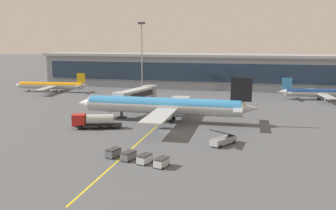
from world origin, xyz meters
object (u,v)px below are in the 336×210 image
object	(u,v)px
baggage_cart_1	(129,156)
baggage_cart_2	(145,159)
fuel_tanker	(94,121)
main_airliner	(164,106)
baggage_cart_0	(113,153)
commuter_jet_far	(324,93)
belt_loader	(223,140)
commuter_jet_near	(51,85)
baggage_cart_3	(162,162)

from	to	relation	value
baggage_cart_1	baggage_cart_2	world-z (taller)	same
fuel_tanker	baggage_cart_2	size ratio (longest dim) A/B	3.71
main_airliner	baggage_cart_0	size ratio (longest dim) A/B	15.00
main_airliner	commuter_jet_far	bearing A→B (deg)	45.83
commuter_jet_far	belt_loader	bearing A→B (deg)	-113.97
belt_loader	baggage_cart_1	size ratio (longest dim) A/B	2.21
belt_loader	commuter_jet_near	distance (m)	89.05
baggage_cart_3	belt_loader	bearing A→B (deg)	60.81
baggage_cart_2	fuel_tanker	bearing A→B (deg)	132.74
fuel_tanker	main_airliner	bearing A→B (deg)	37.82
baggage_cart_0	commuter_jet_far	bearing A→B (deg)	58.54
fuel_tanker	baggage_cart_3	size ratio (longest dim) A/B	3.71
fuel_tanker	baggage_cart_0	world-z (taller)	fuel_tanker
belt_loader	baggage_cart_2	xyz separation A→B (m)	(-11.21, -13.66, -0.21)
baggage_cart_0	main_airliner	bearing A→B (deg)	86.91
fuel_tanker	commuter_jet_far	bearing A→B (deg)	44.08
baggage_cart_2	baggage_cart_3	distance (m)	3.20
commuter_jet_far	baggage_cart_2	bearing A→B (deg)	-117.20
commuter_jet_near	baggage_cart_0	bearing A→B (deg)	-51.83
main_airliner	baggage_cart_0	distance (m)	28.51
baggage_cart_3	baggage_cart_0	bearing A→B (deg)	163.58
baggage_cart_0	commuter_jet_far	size ratio (longest dim) A/B	0.10
baggage_cart_1	baggage_cart_3	xyz separation A→B (m)	(6.14, -1.81, 0.00)
fuel_tanker	baggage_cart_1	size ratio (longest dim) A/B	3.71
main_airliner	commuter_jet_near	world-z (taller)	main_airliner
main_airliner	belt_loader	size ratio (longest dim) A/B	6.79
fuel_tanker	belt_loader	xyz separation A→B (m)	(29.33, -5.96, -0.76)
baggage_cart_0	baggage_cart_3	bearing A→B (deg)	-16.42
fuel_tanker	baggage_cart_2	bearing A→B (deg)	-47.26
fuel_tanker	belt_loader	world-z (taller)	belt_loader
belt_loader	baggage_cart_3	distance (m)	16.68
belt_loader	baggage_cart_0	size ratio (longest dim) A/B	2.21
fuel_tanker	commuter_jet_near	size ratio (longest dim) A/B	0.38
baggage_cart_1	baggage_cart_2	size ratio (longest dim) A/B	1.00
main_airliner	fuel_tanker	distance (m)	17.24
fuel_tanker	baggage_cart_2	distance (m)	26.72
belt_loader	commuter_jet_near	bearing A→B (deg)	141.78
fuel_tanker	baggage_cart_2	xyz separation A→B (m)	(18.12, -19.62, -0.96)
belt_loader	baggage_cart_1	xyz separation A→B (m)	(-14.27, -12.75, -0.21)
fuel_tanker	belt_loader	distance (m)	29.94
baggage_cart_0	belt_loader	bearing A→B (deg)	34.34
baggage_cart_0	baggage_cart_3	distance (m)	9.60
commuter_jet_far	commuter_jet_near	xyz separation A→B (m)	(-96.78, -5.26, 0.14)
belt_loader	baggage_cart_1	bearing A→B (deg)	-138.22
main_airliner	baggage_cart_0	xyz separation A→B (m)	(-1.53, -28.29, -3.12)
baggage_cart_3	commuter_jet_near	xyz separation A→B (m)	(-61.82, 69.64, 1.71)
baggage_cart_3	baggage_cart_1	bearing A→B (deg)	163.58
belt_loader	baggage_cart_0	bearing A→B (deg)	-145.66
baggage_cart_0	baggage_cart_3	world-z (taller)	same
baggage_cart_1	commuter_jet_near	size ratio (longest dim) A/B	0.10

